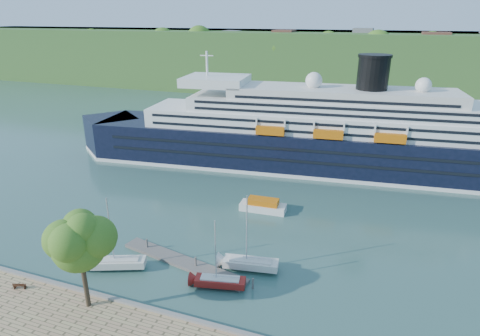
% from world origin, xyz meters
% --- Properties ---
extents(ground, '(400.00, 400.00, 0.00)m').
position_xyz_m(ground, '(0.00, 0.00, 0.00)').
color(ground, '#2E5349').
rests_on(ground, ground).
extents(far_hillside, '(400.00, 50.00, 24.00)m').
position_xyz_m(far_hillside, '(0.00, 145.00, 12.00)').
color(far_hillside, '#2C5321').
rests_on(far_hillside, ground).
extents(quay_coping, '(220.00, 0.50, 0.30)m').
position_xyz_m(quay_coping, '(0.00, -0.20, 1.15)').
color(quay_coping, slate).
rests_on(quay_coping, promenade).
extents(cruise_ship, '(105.53, 26.62, 23.46)m').
position_xyz_m(cruise_ship, '(7.19, 50.81, 11.73)').
color(cruise_ship, black).
rests_on(cruise_ship, ground).
extents(park_bench, '(1.48, 0.99, 0.88)m').
position_xyz_m(park_bench, '(-15.89, -2.14, 1.44)').
color(park_bench, '#412312').
rests_on(park_bench, promenade).
extents(promenade_tree, '(7.30, 7.30, 12.09)m').
position_xyz_m(promenade_tree, '(-6.61, -1.82, 7.05)').
color(promenade_tree, '#335C18').
rests_on(promenade_tree, promenade).
extents(floating_pontoon, '(18.86, 6.03, 0.42)m').
position_xyz_m(floating_pontoon, '(-1.38, 9.87, 0.21)').
color(floating_pontoon, '#68625C').
rests_on(floating_pontoon, ground).
extents(sailboat_white_near, '(7.60, 4.66, 9.52)m').
position_xyz_m(sailboat_white_near, '(-8.41, 6.01, 4.76)').
color(sailboat_white_near, silver).
rests_on(sailboat_white_near, ground).
extents(sailboat_red, '(6.82, 3.20, 8.50)m').
position_xyz_m(sailboat_red, '(5.06, 6.93, 4.25)').
color(sailboat_red, maroon).
rests_on(sailboat_red, ground).
extents(sailboat_white_far, '(7.87, 3.36, 9.85)m').
position_xyz_m(sailboat_white_far, '(7.34, 11.45, 4.93)').
color(sailboat_white_far, silver).
rests_on(sailboat_white_far, ground).
extents(tender_launch, '(7.74, 2.99, 2.11)m').
position_xyz_m(tender_launch, '(4.02, 27.84, 1.05)').
color(tender_launch, '#C9620B').
rests_on(tender_launch, ground).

